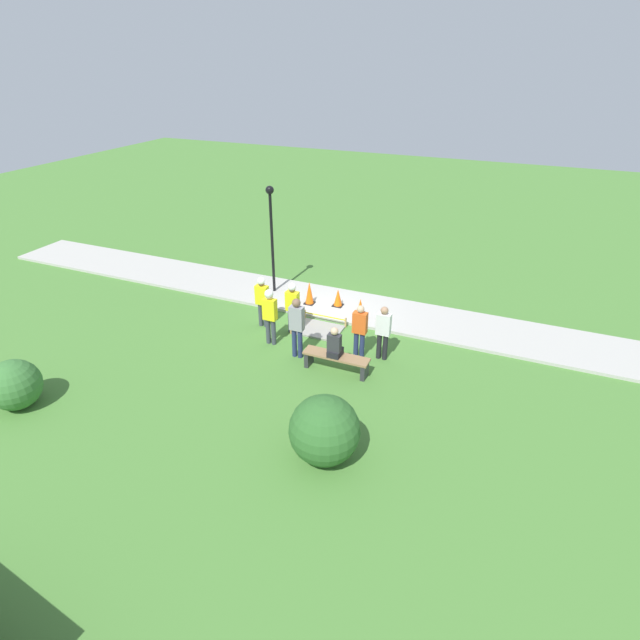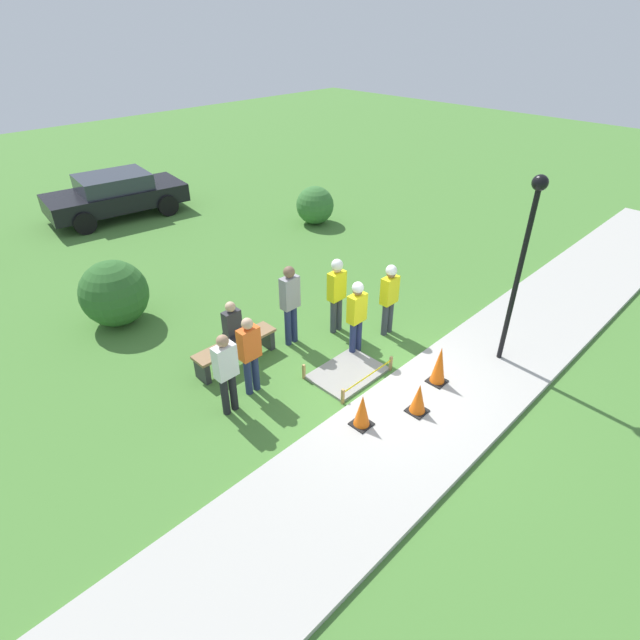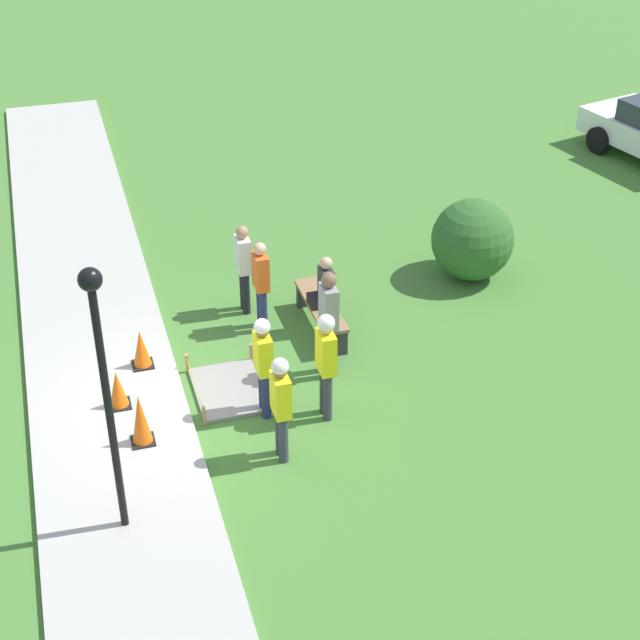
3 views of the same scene
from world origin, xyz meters
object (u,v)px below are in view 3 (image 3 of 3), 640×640
(traffic_cone_near_patch, at_px, (141,349))
(traffic_cone_sidewalk_edge, at_px, (141,419))
(worker_assistant, at_px, (281,401))
(bystander_in_orange_shirt, at_px, (261,281))
(lamppost_near, at_px, (102,366))
(worker_trainee, at_px, (263,359))
(bystander_in_white_shirt, at_px, (329,317))
(park_bench, at_px, (321,311))
(person_seated_on_bench, at_px, (324,286))
(traffic_cone_far_patch, at_px, (118,389))
(worker_supervisor, at_px, (326,357))
(bystander_in_gray_shirt, at_px, (244,264))

(traffic_cone_near_patch, bearing_deg, traffic_cone_sidewalk_edge, -7.81)
(worker_assistant, relative_size, bystander_in_orange_shirt, 1.03)
(traffic_cone_near_patch, bearing_deg, lamppost_near, -11.52)
(traffic_cone_near_patch, xyz_separation_m, traffic_cone_sidewalk_edge, (1.93, -0.26, 0.08))
(traffic_cone_near_patch, bearing_deg, worker_trainee, 44.31)
(traffic_cone_near_patch, distance_m, traffic_cone_sidewalk_edge, 1.95)
(bystander_in_white_shirt, relative_size, lamppost_near, 0.49)
(park_bench, relative_size, worker_trainee, 1.09)
(traffic_cone_near_patch, xyz_separation_m, person_seated_on_bench, (-0.34, 3.15, 0.44))
(traffic_cone_near_patch, xyz_separation_m, bystander_in_orange_shirt, (-0.70, 2.15, 0.50))
(traffic_cone_far_patch, xyz_separation_m, worker_assistant, (1.75, 2.09, 0.60))
(worker_assistant, bearing_deg, lamppost_near, -70.54)
(traffic_cone_sidewalk_edge, relative_size, worker_assistant, 0.48)
(worker_trainee, bearing_deg, worker_supervisor, 70.10)
(traffic_cone_sidewalk_edge, relative_size, worker_supervisor, 0.46)
(park_bench, bearing_deg, traffic_cone_sidewalk_edge, -55.70)
(bystander_in_gray_shirt, bearing_deg, worker_trainee, -7.23)
(lamppost_near, bearing_deg, traffic_cone_far_patch, 174.81)
(person_seated_on_bench, relative_size, worker_assistant, 0.53)
(worker_assistant, bearing_deg, bystander_in_white_shirt, 145.31)
(worker_assistant, bearing_deg, bystander_in_gray_shirt, 174.51)
(traffic_cone_sidewalk_edge, relative_size, person_seated_on_bench, 0.91)
(bystander_in_white_shirt, bearing_deg, traffic_cone_near_patch, -108.09)
(traffic_cone_near_patch, relative_size, worker_supervisor, 0.36)
(bystander_in_gray_shirt, bearing_deg, lamppost_near, -29.15)
(park_bench, height_order, worker_supervisor, worker_supervisor)
(person_seated_on_bench, bearing_deg, lamppost_near, -45.03)
(bystander_in_gray_shirt, bearing_deg, bystander_in_white_shirt, 20.46)
(person_seated_on_bench, height_order, worker_trainee, worker_trainee)
(worker_assistant, bearing_deg, traffic_cone_far_patch, -129.85)
(worker_trainee, bearing_deg, park_bench, 143.71)
(bystander_in_white_shirt, bearing_deg, bystander_in_orange_shirt, -156.98)
(park_bench, xyz_separation_m, lamppost_near, (3.90, -3.82, 2.23))
(worker_supervisor, height_order, bystander_in_white_shirt, bystander_in_white_shirt)
(bystander_in_gray_shirt, relative_size, lamppost_near, 0.44)
(worker_assistant, xyz_separation_m, bystander_in_orange_shirt, (-3.41, 0.54, -0.07))
(traffic_cone_near_patch, bearing_deg, person_seated_on_bench, 96.08)
(traffic_cone_far_patch, height_order, lamppost_near, lamppost_near)
(person_seated_on_bench, xyz_separation_m, bystander_in_orange_shirt, (-0.36, -1.00, 0.07))
(traffic_cone_far_patch, relative_size, bystander_in_gray_shirt, 0.37)
(traffic_cone_near_patch, height_order, person_seated_on_bench, person_seated_on_bench)
(park_bench, relative_size, bystander_in_gray_shirt, 1.11)
(worker_supervisor, xyz_separation_m, worker_assistant, (0.74, -0.88, -0.07))
(person_seated_on_bench, height_order, worker_supervisor, worker_supervisor)
(bystander_in_gray_shirt, distance_m, lamppost_near, 5.81)
(park_bench, relative_size, bystander_in_white_shirt, 0.99)
(traffic_cone_far_patch, bearing_deg, worker_supervisor, 71.30)
(traffic_cone_sidewalk_edge, distance_m, bystander_in_white_shirt, 3.31)
(worker_supervisor, relative_size, bystander_in_white_shirt, 0.96)
(traffic_cone_sidewalk_edge, relative_size, bystander_in_gray_shirt, 0.49)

